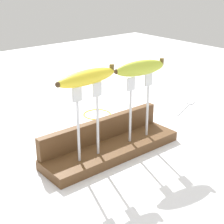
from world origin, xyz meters
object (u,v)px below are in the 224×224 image
Objects in this scene: fork_stand_right at (139,102)px; banana_raised_left at (87,77)px; fork_fallen_near at (187,106)px; wire_coil at (97,114)px; fork_stand_left at (88,115)px; banana_raised_right at (140,68)px.

banana_raised_left is at bearing -180.00° from fork_stand_right.
banana_raised_left is at bearing -167.83° from fork_fallen_near.
fork_stand_left is at bearing -130.88° from wire_coil.
banana_raised_left is 0.18m from banana_raised_right.
wire_coil is at bearing 78.03° from fork_stand_right.
fork_stand_right is (0.18, 0.00, -0.01)m from fork_stand_left.
banana_raised_left reaches higher than fork_fallen_near.
fork_fallen_near is (0.55, 0.12, -0.24)m from banana_raised_left.
banana_raised_left reaches higher than banana_raised_right.
fork_stand_right reaches higher than fork_fallen_near.
banana_raised_left reaches higher than fork_stand_right.
fork_fallen_near is 1.65× the size of wire_coil.
fork_stand_left is at bearing -167.83° from fork_fallen_near.
fork_stand_right is 0.10m from banana_raised_right.
fork_fallen_near is (0.37, 0.12, -0.14)m from fork_stand_right.
banana_raised_left is (-0.00, -0.00, 0.10)m from fork_stand_left.
fork_stand_right is at bearing -101.97° from wire_coil.
banana_raised_right is 0.98× the size of fork_fallen_near.
banana_raised_right reaches higher than wire_coil.
banana_raised_left is 1.09× the size of fork_fallen_near.
fork_stand_right is 1.14× the size of fork_fallen_near.
fork_stand_left is at bearing 3.73° from banana_raised_left.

